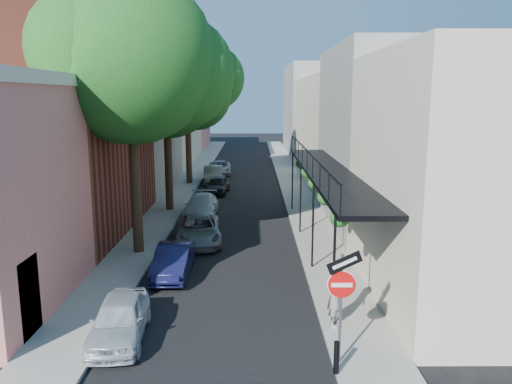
{
  "coord_description": "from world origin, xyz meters",
  "views": [
    {
      "loc": [
        1.05,
        -10.25,
        6.55
      ],
      "look_at": [
        1.15,
        9.28,
        2.8
      ],
      "focal_mm": 35.0,
      "sensor_mm": 36.0,
      "label": 1
    }
  ],
  "objects_px": {
    "parked_car_b": "(173,261)",
    "parked_car_f": "(213,175)",
    "parked_car_a": "(120,319)",
    "parked_car_g": "(219,168)",
    "parked_car_c": "(199,230)",
    "parked_car_d": "(201,206)",
    "parked_car_e": "(218,185)",
    "sign_post": "(342,289)",
    "oak_mid": "(173,87)",
    "oak_far": "(193,73)",
    "bollard": "(336,358)",
    "oak_near": "(143,63)",
    "pedestrian": "(337,293)"
  },
  "relations": [
    {
      "from": "parked_car_c",
      "to": "pedestrian",
      "type": "relative_size",
      "value": 2.19
    },
    {
      "from": "parked_car_c",
      "to": "sign_post",
      "type": "bearing_deg",
      "value": -72.64
    },
    {
      "from": "oak_far",
      "to": "parked_car_d",
      "type": "distance_m",
      "value": 13.26
    },
    {
      "from": "oak_mid",
      "to": "pedestrian",
      "type": "bearing_deg",
      "value": -65.87
    },
    {
      "from": "parked_car_f",
      "to": "parked_car_c",
      "type": "bearing_deg",
      "value": -93.05
    },
    {
      "from": "parked_car_c",
      "to": "parked_car_d",
      "type": "distance_m",
      "value": 4.99
    },
    {
      "from": "parked_car_a",
      "to": "parked_car_g",
      "type": "distance_m",
      "value": 29.29
    },
    {
      "from": "oak_far",
      "to": "bollard",
      "type": "bearing_deg",
      "value": -76.65
    },
    {
      "from": "parked_car_g",
      "to": "sign_post",
      "type": "bearing_deg",
      "value": -83.57
    },
    {
      "from": "parked_car_a",
      "to": "parked_car_f",
      "type": "distance_m",
      "value": 24.92
    },
    {
      "from": "oak_near",
      "to": "parked_car_a",
      "type": "xyz_separation_m",
      "value": [
        0.77,
        -7.82,
        -7.29
      ]
    },
    {
      "from": "parked_car_a",
      "to": "bollard",
      "type": "bearing_deg",
      "value": -23.77
    },
    {
      "from": "sign_post",
      "to": "parked_car_g",
      "type": "height_order",
      "value": "sign_post"
    },
    {
      "from": "parked_car_d",
      "to": "parked_car_g",
      "type": "distance_m",
      "value": 15.17
    },
    {
      "from": "oak_near",
      "to": "parked_car_f",
      "type": "bearing_deg",
      "value": 85.56
    },
    {
      "from": "parked_car_c",
      "to": "parked_car_g",
      "type": "distance_m",
      "value": 20.14
    },
    {
      "from": "parked_car_a",
      "to": "parked_car_g",
      "type": "xyz_separation_m",
      "value": [
        0.75,
        29.28,
        -0.01
      ]
    },
    {
      "from": "oak_mid",
      "to": "oak_far",
      "type": "height_order",
      "value": "oak_far"
    },
    {
      "from": "parked_car_b",
      "to": "pedestrian",
      "type": "height_order",
      "value": "pedestrian"
    },
    {
      "from": "bollard",
      "to": "parked_car_f",
      "type": "relative_size",
      "value": 0.2
    },
    {
      "from": "parked_car_c",
      "to": "parked_car_e",
      "type": "bearing_deg",
      "value": 83.79
    },
    {
      "from": "oak_far",
      "to": "parked_car_c",
      "type": "xyz_separation_m",
      "value": [
        1.92,
        -15.69,
        -7.66
      ]
    },
    {
      "from": "oak_near",
      "to": "oak_far",
      "type": "relative_size",
      "value": 0.96
    },
    {
      "from": "parked_car_c",
      "to": "parked_car_b",
      "type": "bearing_deg",
      "value": -102.58
    },
    {
      "from": "oak_far",
      "to": "parked_car_b",
      "type": "relative_size",
      "value": 3.39
    },
    {
      "from": "parked_car_d",
      "to": "parked_car_a",
      "type": "bearing_deg",
      "value": -93.37
    },
    {
      "from": "parked_car_c",
      "to": "pedestrian",
      "type": "height_order",
      "value": "pedestrian"
    },
    {
      "from": "oak_far",
      "to": "parked_car_f",
      "type": "relative_size",
      "value": 3.0
    },
    {
      "from": "oak_far",
      "to": "pedestrian",
      "type": "bearing_deg",
      "value": -74.44
    },
    {
      "from": "parked_car_g",
      "to": "pedestrian",
      "type": "relative_size",
      "value": 2.13
    },
    {
      "from": "oak_far",
      "to": "parked_car_d",
      "type": "height_order",
      "value": "oak_far"
    },
    {
      "from": "oak_far",
      "to": "parked_car_b",
      "type": "distance_m",
      "value": 21.36
    },
    {
      "from": "bollard",
      "to": "parked_car_c",
      "type": "xyz_separation_m",
      "value": [
        -4.43,
        11.08,
        0.07
      ]
    },
    {
      "from": "parked_car_b",
      "to": "parked_car_f",
      "type": "distance_m",
      "value": 19.97
    },
    {
      "from": "parked_car_c",
      "to": "parked_car_d",
      "type": "height_order",
      "value": "parked_car_d"
    },
    {
      "from": "parked_car_c",
      "to": "parked_car_g",
      "type": "height_order",
      "value": "parked_car_c"
    },
    {
      "from": "parked_car_c",
      "to": "parked_car_e",
      "type": "xyz_separation_m",
      "value": [
        0.03,
        11.73,
        0.01
      ]
    },
    {
      "from": "oak_mid",
      "to": "parked_car_e",
      "type": "xyz_separation_m",
      "value": [
        2.02,
        5.08,
        -6.45
      ]
    },
    {
      "from": "oak_near",
      "to": "parked_car_g",
      "type": "relative_size",
      "value": 2.75
    },
    {
      "from": "oak_mid",
      "to": "parked_car_a",
      "type": "distance_m",
      "value": 17.08
    },
    {
      "from": "parked_car_f",
      "to": "parked_car_g",
      "type": "bearing_deg",
      "value": 82.18
    },
    {
      "from": "parked_car_d",
      "to": "parked_car_f",
      "type": "xyz_separation_m",
      "value": [
        -0.23,
        10.8,
        0.04
      ]
    },
    {
      "from": "sign_post",
      "to": "parked_car_c",
      "type": "bearing_deg",
      "value": 113.41
    },
    {
      "from": "parked_car_f",
      "to": "parked_car_g",
      "type": "xyz_separation_m",
      "value": [
        0.2,
        4.36,
        -0.08
      ]
    },
    {
      "from": "parked_car_f",
      "to": "pedestrian",
      "type": "distance_m",
      "value": 24.95
    },
    {
      "from": "parked_car_c",
      "to": "parked_car_d",
      "type": "relative_size",
      "value": 1.02
    },
    {
      "from": "parked_car_a",
      "to": "pedestrian",
      "type": "distance_m",
      "value": 6.05
    },
    {
      "from": "parked_car_c",
      "to": "parked_car_e",
      "type": "relative_size",
      "value": 1.21
    },
    {
      "from": "bollard",
      "to": "parked_car_e",
      "type": "relative_size",
      "value": 0.23
    },
    {
      "from": "sign_post",
      "to": "oak_mid",
      "type": "xyz_separation_m",
      "value": [
        -6.58,
        17.26,
        5.02
      ]
    }
  ]
}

